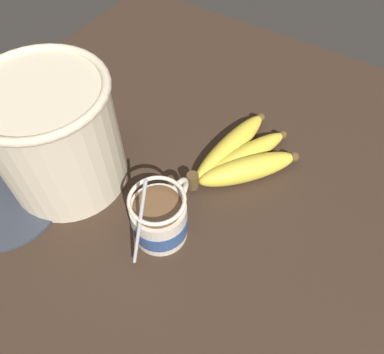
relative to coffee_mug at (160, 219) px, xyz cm
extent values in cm
cube|color=#332319|center=(9.72, -0.68, -5.92)|extent=(99.82, 99.82, 3.88)
cylinder|color=beige|center=(-0.13, 0.00, -0.26)|extent=(8.21, 8.21, 7.44)
cylinder|color=navy|center=(-0.13, 0.00, -0.75)|extent=(8.41, 8.41, 3.24)
torus|color=beige|center=(4.86, 0.00, 0.64)|extent=(5.34, 0.90, 5.34)
cylinder|color=brown|center=(-0.13, 0.00, 3.56)|extent=(7.01, 7.01, 0.40)
torus|color=beige|center=(-0.13, 0.00, 5.26)|extent=(8.21, 8.21, 0.60)
cylinder|color=#B2B2B7|center=(-4.13, 0.00, 4.59)|extent=(5.61, 0.50, 14.32)
ellipsoid|color=#B2B2B7|center=(-1.57, 0.00, -2.49)|extent=(3.00, 2.00, 0.80)
cylinder|color=#4C381E|center=(9.14, 0.03, -1.11)|extent=(2.00, 2.00, 3.00)
ellipsoid|color=gold|center=(16.62, -6.19, -1.84)|extent=(16.16, 14.46, 4.29)
sphere|color=#4C381E|center=(23.34, -11.77, -1.84)|extent=(1.93, 1.93, 1.93)
ellipsoid|color=gold|center=(18.72, -4.15, -2.14)|extent=(18.80, 10.94, 3.68)
sphere|color=#4C381E|center=(27.39, -7.93, -2.14)|extent=(1.66, 1.66, 1.66)
ellipsoid|color=gold|center=(19.65, -1.33, -1.98)|extent=(19.55, 6.45, 4.01)
sphere|color=#4C381E|center=(29.17, -2.57, -1.98)|extent=(1.80, 1.80, 1.80)
cylinder|color=beige|center=(0.79, 19.60, 5.47)|extent=(19.23, 19.23, 18.92)
torus|color=beige|center=(0.79, 19.60, 14.93)|extent=(20.20, 20.20, 1.35)
cylinder|color=#333842|center=(-9.21, 24.64, -3.69)|extent=(18.31, 18.31, 0.60)
camera|label=1|loc=(-21.20, -18.97, 48.10)|focal=35.00mm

